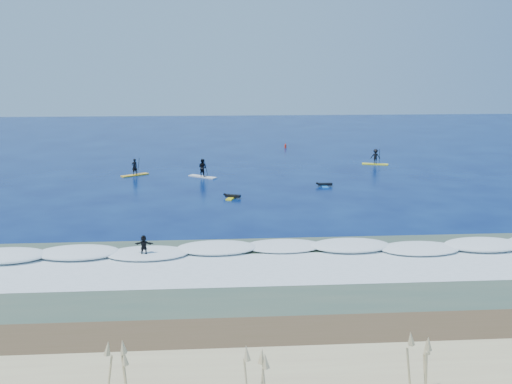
{
  "coord_description": "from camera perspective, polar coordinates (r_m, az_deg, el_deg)",
  "views": [
    {
      "loc": [
        -2.94,
        -42.0,
        10.86
      ],
      "look_at": [
        0.24,
        3.25,
        0.6
      ],
      "focal_mm": 40.0,
      "sensor_mm": 36.0,
      "label": 1
    }
  ],
  "objects": [
    {
      "name": "prone_paddler_near",
      "position": [
        46.98,
        -2.42,
        -0.47
      ],
      "size": [
        1.44,
        1.91,
        0.39
      ],
      "rotation": [
        0.0,
        0.0,
        1.22
      ],
      "color": "yellow",
      "rests_on": "ground"
    },
    {
      "name": "prone_paddler_far",
      "position": [
        51.8,
        6.83,
        0.7
      ],
      "size": [
        1.49,
        1.89,
        0.39
      ],
      "rotation": [
        0.0,
        0.0,
        1.55
      ],
      "color": "blue",
      "rests_on": "ground"
    },
    {
      "name": "breaking_wave",
      "position": [
        33.92,
        1.17,
        -5.93
      ],
      "size": [
        40.0,
        6.0,
        0.3
      ],
      "primitive_type": "cube",
      "color": "white",
      "rests_on": "ground"
    },
    {
      "name": "sup_paddler_left",
      "position": [
        57.63,
        -12.04,
        2.22
      ],
      "size": [
        2.67,
        2.15,
        1.95
      ],
      "rotation": [
        0.0,
        0.0,
        0.61
      ],
      "color": "yellow",
      "rests_on": "ground"
    },
    {
      "name": "dune_grass",
      "position": [
        17.74,
        6.4,
        -17.86
      ],
      "size": [
        40.0,
        4.0,
        1.7
      ],
      "primitive_type": null,
      "color": "#CDB47E",
      "rests_on": "dune"
    },
    {
      "name": "marker_buoy",
      "position": [
        75.12,
        2.96,
        4.64
      ],
      "size": [
        0.28,
        0.28,
        0.66
      ],
      "rotation": [
        0.0,
        0.0,
        0.2
      ],
      "color": "red",
      "rests_on": "ground"
    },
    {
      "name": "whitewater",
      "position": [
        31.1,
        1.67,
        -7.7
      ],
      "size": [
        34.0,
        5.0,
        0.02
      ],
      "primitive_type": "cube",
      "color": "silver",
      "rests_on": "ground"
    },
    {
      "name": "sup_paddler_right",
      "position": [
        63.91,
        11.86,
        3.39
      ],
      "size": [
        2.89,
        1.56,
        1.98
      ],
      "rotation": [
        0.0,
        0.0,
        -0.32
      ],
      "color": "yellow",
      "rests_on": "ground"
    },
    {
      "name": "shallow_water",
      "position": [
        30.17,
        1.86,
        -8.35
      ],
      "size": [
        90.0,
        13.0,
        0.01
      ],
      "primitive_type": "cube",
      "color": "#394E3E",
      "rests_on": "ground"
    },
    {
      "name": "wave_surfer",
      "position": [
        33.0,
        -11.15,
        -5.39
      ],
      "size": [
        1.74,
        0.55,
        1.24
      ],
      "rotation": [
        0.0,
        0.0,
        -0.05
      ],
      "color": "silver",
      "rests_on": "breaking_wave"
    },
    {
      "name": "sup_paddler_center",
      "position": [
        55.72,
        -5.37,
        2.27
      ],
      "size": [
        2.85,
        2.39,
        2.1
      ],
      "rotation": [
        0.0,
        0.0,
        -0.64
      ],
      "color": "silver",
      "rests_on": "ground"
    },
    {
      "name": "ground",
      "position": [
        43.48,
        -0.02,
        -1.72
      ],
      "size": [
        160.0,
        160.0,
        0.0
      ],
      "primitive_type": "plane",
      "color": "#030E3F",
      "rests_on": "ground"
    },
    {
      "name": "wet_sand_strip",
      "position": [
        23.38,
        3.8,
        -14.96
      ],
      "size": [
        90.0,
        5.0,
        0.08
      ],
      "primitive_type": "cube",
      "color": "#4C3C23",
      "rests_on": "ground"
    }
  ]
}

